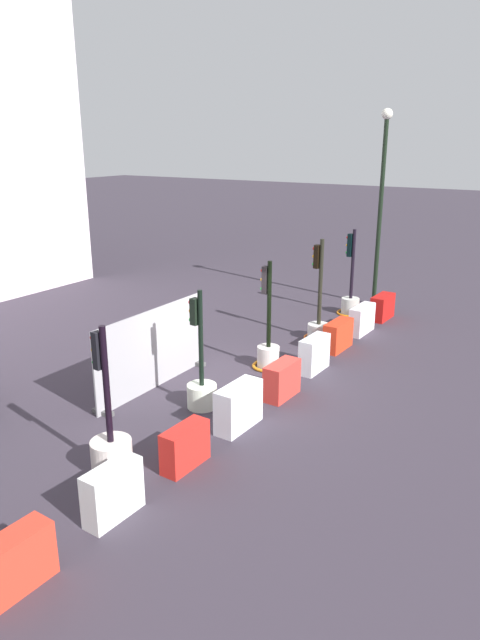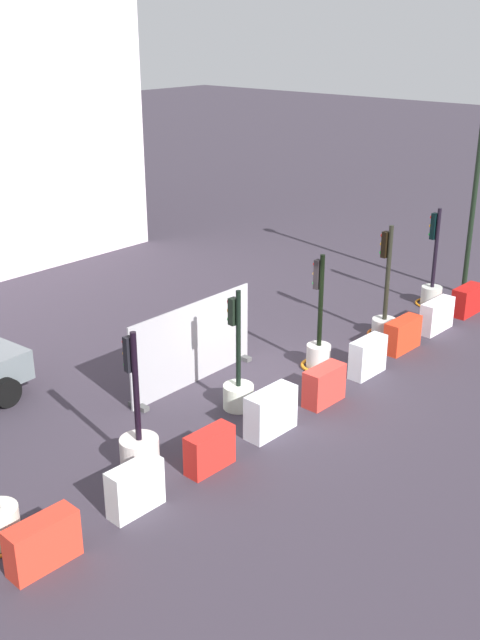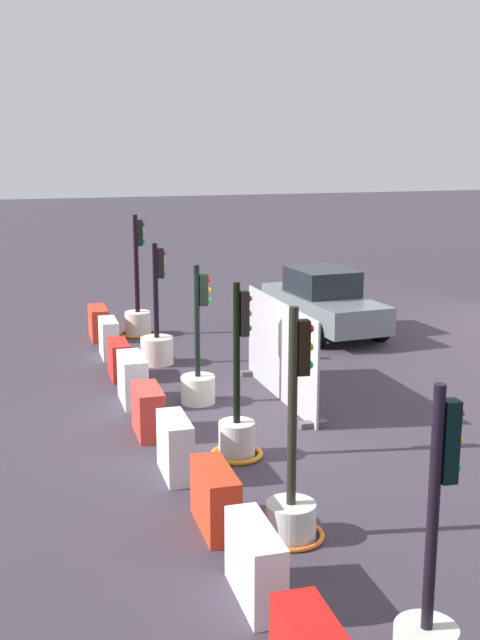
% 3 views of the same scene
% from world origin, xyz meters
% --- Properties ---
extents(ground_plane, '(120.00, 120.00, 0.00)m').
position_xyz_m(ground_plane, '(0.00, 0.00, 0.00)').
color(ground_plane, '#362F3A').
extents(traffic_light_1, '(0.72, 0.72, 2.69)m').
position_xyz_m(traffic_light_1, '(-4.27, -0.11, 0.49)').
color(traffic_light_1, beige).
rests_on(traffic_light_1, ground_plane).
extents(traffic_light_2, '(0.65, 0.65, 2.62)m').
position_xyz_m(traffic_light_2, '(-1.36, 0.07, 0.51)').
color(traffic_light_2, silver).
rests_on(traffic_light_2, ground_plane).
extents(traffic_light_3, '(0.82, 0.82, 2.76)m').
position_xyz_m(traffic_light_3, '(1.38, -0.03, 0.48)').
color(traffic_light_3, beige).
rests_on(traffic_light_3, ground_plane).
extents(traffic_light_4, '(0.85, 0.85, 2.93)m').
position_xyz_m(traffic_light_4, '(4.07, -0.17, 0.53)').
color(traffic_light_4, beige).
rests_on(traffic_light_4, ground_plane).
extents(traffic_light_5, '(0.87, 0.87, 2.82)m').
position_xyz_m(traffic_light_5, '(6.95, 0.02, 0.51)').
color(traffic_light_5, beige).
rests_on(traffic_light_5, ground_plane).
extents(construction_barrier_0, '(1.12, 0.45, 0.80)m').
position_xyz_m(construction_barrier_0, '(-6.99, -1.03, 0.40)').
color(construction_barrier_0, red).
rests_on(construction_barrier_0, ground_plane).
extents(construction_barrier_1, '(0.99, 0.40, 0.87)m').
position_xyz_m(construction_barrier_1, '(-5.18, -1.04, 0.44)').
color(construction_barrier_1, silver).
rests_on(construction_barrier_1, ground_plane).
extents(construction_barrier_2, '(0.99, 0.40, 0.77)m').
position_xyz_m(construction_barrier_2, '(-3.45, -1.09, 0.39)').
color(construction_barrier_2, red).
rests_on(construction_barrier_2, ground_plane).
extents(construction_barrier_3, '(1.15, 0.47, 0.91)m').
position_xyz_m(construction_barrier_3, '(-1.72, -1.11, 0.46)').
color(construction_barrier_3, white).
rests_on(construction_barrier_3, ground_plane).
extents(construction_barrier_4, '(1.01, 0.46, 0.82)m').
position_xyz_m(construction_barrier_4, '(0.01, -1.16, 0.41)').
color(construction_barrier_4, red).
rests_on(construction_barrier_4, ground_plane).
extents(construction_barrier_5, '(1.02, 0.41, 0.89)m').
position_xyz_m(construction_barrier_5, '(1.80, -1.11, 0.44)').
color(construction_barrier_5, silver).
rests_on(construction_barrier_5, ground_plane).
extents(construction_barrier_6, '(1.13, 0.44, 0.81)m').
position_xyz_m(construction_barrier_6, '(3.56, -1.00, 0.40)').
color(construction_barrier_6, red).
rests_on(construction_barrier_6, ground_plane).
extents(construction_barrier_7, '(1.17, 0.40, 0.84)m').
position_xyz_m(construction_barrier_7, '(5.25, -1.04, 0.42)').
color(construction_barrier_7, white).
rests_on(construction_barrier_7, ground_plane).
extents(construction_barrier_8, '(1.10, 0.47, 0.79)m').
position_xyz_m(construction_barrier_8, '(6.94, -1.09, 0.40)').
color(construction_barrier_8, red).
rests_on(construction_barrier_8, ground_plane).
extents(street_lamp_post, '(0.36, 0.36, 6.51)m').
position_xyz_m(street_lamp_post, '(8.46, -0.27, 3.94)').
color(street_lamp_post, black).
rests_on(street_lamp_post, ground_plane).
extents(site_fence_panel, '(3.67, 0.50, 1.89)m').
position_xyz_m(site_fence_panel, '(-1.13, 1.61, 0.90)').
color(site_fence_panel, '#9E9CA1').
rests_on(site_fence_panel, ground_plane).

